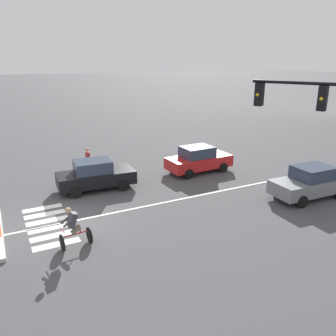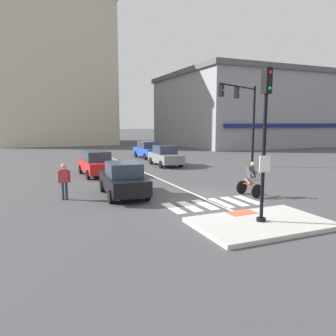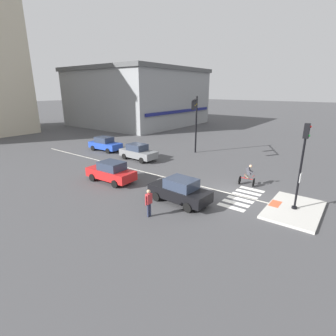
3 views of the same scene
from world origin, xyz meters
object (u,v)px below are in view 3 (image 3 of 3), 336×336
Objects in this scene: car_grey_eastbound_far at (138,152)px; cyclist at (248,175)px; signal_pole at (302,159)px; pedestrian_at_curb_left at (149,201)px; car_red_westbound_far at (111,172)px; traffic_light_mast at (195,115)px; car_black_westbound_near at (180,191)px; car_blue_eastbound_distant at (105,144)px.

cyclist reaches higher than car_grey_eastbound_far.
signal_pole is at bearing -122.17° from cyclist.
pedestrian_at_curb_left is (-8.77, -9.15, 0.17)m from car_grey_eastbound_far.
pedestrian_at_curb_left is at bearing 161.88° from cyclist.
signal_pole reaches higher than car_red_westbound_far.
car_red_westbound_far is at bearing -154.81° from car_grey_eastbound_far.
pedestrian_at_curb_left is (-2.64, -6.27, 0.17)m from car_red_westbound_far.
traffic_light_mast reaches higher than car_grey_eastbound_far.
pedestrian_at_curb_left is at bearing -133.77° from car_grey_eastbound_far.
signal_pole is 1.23× the size of car_grey_eastbound_far.
car_red_westbound_far is at bearing 90.40° from car_black_westbound_near.
car_blue_eastbound_distant is 17.74m from pedestrian_at_curb_left.
signal_pole is 3.08× the size of pedestrian_at_curb_left.
pedestrian_at_curb_left is at bearing 131.80° from signal_pole.
traffic_light_mast is 3.76× the size of cyclist.
traffic_light_mast is (7.66, 11.79, 1.19)m from signal_pole.
car_blue_eastbound_distant is 2.49× the size of cyclist.
car_blue_eastbound_distant is (6.71, 8.81, 0.00)m from car_red_westbound_far.
car_blue_eastbound_distant is at bearing 113.00° from traffic_light_mast.
cyclist is 1.01× the size of pedestrian_at_curb_left.
traffic_light_mast reaches higher than car_red_westbound_far.
traffic_light_mast is 12.70m from car_black_westbound_near.
signal_pole is 1.23× the size of car_blue_eastbound_distant.
cyclist is at bearing -23.31° from car_black_westbound_near.
car_red_westbound_far is at bearing 174.57° from traffic_light_mast.
cyclist reaches higher than car_red_westbound_far.
signal_pole is 14.12m from traffic_light_mast.
car_grey_eastbound_far is 12.68m from pedestrian_at_curb_left.
signal_pole is 0.81× the size of traffic_light_mast.
car_grey_eastbound_far is 0.99× the size of car_black_westbound_near.
car_red_westbound_far is (-6.13, -2.88, 0.00)m from car_grey_eastbound_far.
car_red_westbound_far is at bearing -127.29° from car_blue_eastbound_distant.
car_red_westbound_far is (-3.22, 12.83, -2.42)m from signal_pole.
traffic_light_mast is 11.28m from car_blue_eastbound_distant.
traffic_light_mast is 1.51× the size of car_blue_eastbound_distant.
cyclist is at bearing -92.34° from car_grey_eastbound_far.
signal_pole reaches higher than cyclist.
car_blue_eastbound_distant is at bearing 84.40° from car_grey_eastbound_far.
car_black_westbound_near is at bearing 156.69° from cyclist.
car_grey_eastbound_far and car_red_westbound_far have the same top height.
car_black_westbound_near is (-3.18, 6.26, -2.42)m from signal_pole.
signal_pole is at bearing -75.91° from car_red_westbound_far.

